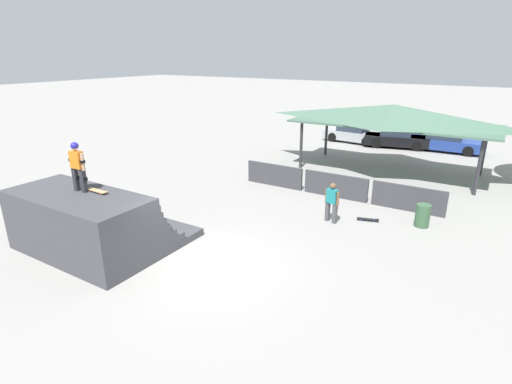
# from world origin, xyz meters

# --- Properties ---
(ground_plane) EXTENTS (160.00, 160.00, 0.00)m
(ground_plane) POSITION_xyz_m (0.00, 0.00, 0.00)
(ground_plane) COLOR gray
(quarter_pipe_ramp) EXTENTS (4.81, 4.14, 1.99)m
(quarter_pipe_ramp) POSITION_xyz_m (-3.73, -1.03, 0.88)
(quarter_pipe_ramp) COLOR #424247
(quarter_pipe_ramp) RESTS_ON ground
(skater_on_deck) EXTENTS (0.67, 0.24, 1.56)m
(skater_on_deck) POSITION_xyz_m (-3.84, -1.11, 2.89)
(skater_on_deck) COLOR #2D2D33
(skater_on_deck) RESTS_ON quarter_pipe_ramp
(skateboard_on_deck) EXTENTS (0.85, 0.22, 0.09)m
(skateboard_on_deck) POSITION_xyz_m (-3.30, -0.92, 2.05)
(skateboard_on_deck) COLOR red
(skateboard_on_deck) RESTS_ON quarter_pipe_ramp
(bystander_walking) EXTENTS (0.62, 0.31, 1.54)m
(bystander_walking) POSITION_xyz_m (2.05, 5.11, 0.86)
(bystander_walking) COLOR #4C4C51
(bystander_walking) RESTS_ON ground
(skateboard_on_ground) EXTENTS (0.84, 0.41, 0.09)m
(skateboard_on_ground) POSITION_xyz_m (3.25, 5.95, 0.06)
(skateboard_on_ground) COLOR blue
(skateboard_on_ground) RESTS_ON ground
(barrier_fence) EXTENTS (9.07, 0.12, 1.05)m
(barrier_fence) POSITION_xyz_m (1.17, 7.81, 0.53)
(barrier_fence) COLOR #3D3D42
(barrier_fence) RESTS_ON ground
(pavilion_shelter) EXTENTS (10.18, 4.25, 3.56)m
(pavilion_shelter) POSITION_xyz_m (2.09, 13.18, 3.04)
(pavilion_shelter) COLOR #2D2D33
(pavilion_shelter) RESTS_ON ground
(trash_bin) EXTENTS (0.52, 0.52, 0.85)m
(trash_bin) POSITION_xyz_m (5.06, 6.48, 0.42)
(trash_bin) COLOR #385B3D
(trash_bin) RESTS_ON ground
(parked_car_silver) EXTENTS (4.37, 2.16, 1.27)m
(parked_car_silver) POSITION_xyz_m (-1.94, 19.49, 0.60)
(parked_car_silver) COLOR #A8AAAF
(parked_car_silver) RESTS_ON ground
(parked_car_black) EXTENTS (4.41, 2.51, 1.27)m
(parked_car_black) POSITION_xyz_m (1.05, 19.40, 0.60)
(parked_car_black) COLOR black
(parked_car_black) RESTS_ON ground
(parked_car_blue) EXTENTS (4.57, 1.78, 1.27)m
(parked_car_blue) POSITION_xyz_m (4.04, 19.83, 0.60)
(parked_car_blue) COLOR navy
(parked_car_blue) RESTS_ON ground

